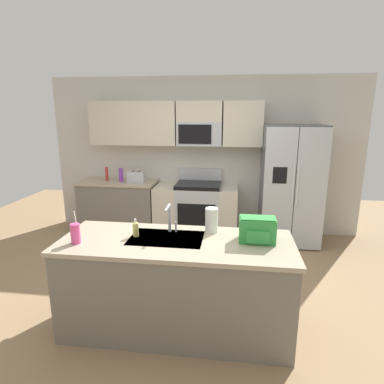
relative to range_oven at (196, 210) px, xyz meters
The scene contains 14 objects.
ground_plane 1.86m from the range_oven, 87.35° to the right, with size 9.00×9.00×0.00m, color #997A56.
kitchen_wall_unit 1.07m from the range_oven, 101.94° to the left, with size 5.20×0.43×2.60m.
back_counter 1.33m from the range_oven, behind, with size 1.29×0.63×0.90m.
range_oven is the anchor object (origin of this frame).
refrigerator 1.57m from the range_oven, ahead, with size 0.90×0.76×1.85m.
island_counter 2.43m from the range_oven, 87.53° to the right, with size 2.13×0.83×0.90m.
toaster 1.13m from the range_oven, behind, with size 0.28×0.16×0.18m.
pepper_mill 1.63m from the range_oven, behind, with size 0.05×0.05×0.23m, color #B2332D.
bottle_purple 1.38m from the range_oven, behind, with size 0.07×0.07×0.22m, color purple.
sink_faucet 2.32m from the range_oven, 89.71° to the right, with size 0.08×0.21×0.28m.
drink_cup_pink 2.77m from the range_oven, 106.39° to the right, with size 0.08×0.08×0.30m.
soap_dispenser 2.45m from the range_oven, 96.89° to the right, with size 0.06×0.06×0.17m.
paper_towel_roll 2.28m from the range_oven, 79.29° to the right, with size 0.12×0.12×0.24m, color white.
backpack 2.56m from the range_oven, 70.50° to the right, with size 0.32×0.22×0.23m.
Camera 1 is at (0.53, -3.34, 2.04)m, focal length 30.34 mm.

